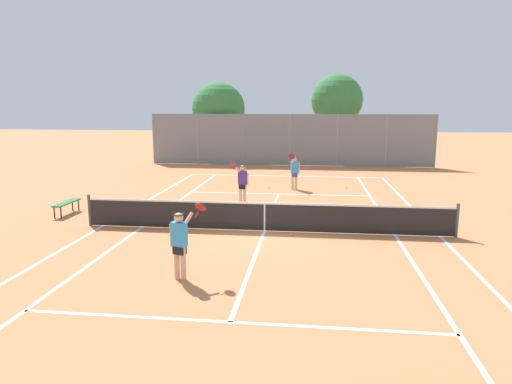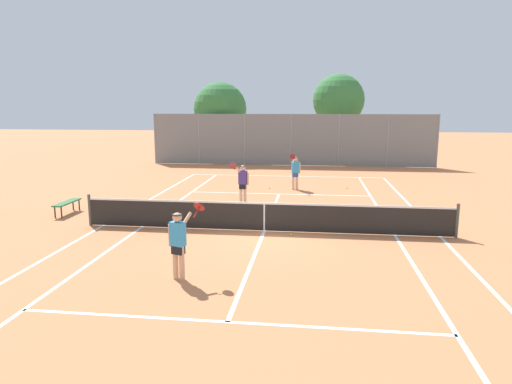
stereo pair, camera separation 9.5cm
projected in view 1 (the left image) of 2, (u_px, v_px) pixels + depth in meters
ground_plane at (265, 231)px, 14.80m from camera, size 120.00×120.00×0.00m
court_line_markings at (265, 231)px, 14.80m from camera, size 11.10×23.90×0.01m
tennis_net at (265, 216)px, 14.70m from camera, size 12.00×0.10×1.07m
player_near_side at (180, 241)px, 10.52m from camera, size 0.83×0.69×1.77m
player_far_left at (242, 182)px, 18.81m from camera, size 0.75×0.72×1.77m
player_far_right at (294, 171)px, 22.03m from camera, size 0.53×0.84×1.77m
loose_tennis_ball_0 at (291, 235)px, 14.26m from camera, size 0.07×0.07×0.07m
loose_tennis_ball_2 at (269, 188)px, 22.45m from camera, size 0.07×0.07×0.07m
loose_tennis_ball_4 at (346, 188)px, 22.42m from camera, size 0.07×0.07×0.07m
courtside_bench at (66, 203)px, 17.04m from camera, size 0.36×1.50×0.47m
back_fence at (290, 140)px, 30.84m from camera, size 19.20×0.08×3.49m
tree_behind_left at (219, 110)px, 33.25m from camera, size 3.86×3.86×5.72m
tree_behind_right at (337, 101)px, 33.15m from camera, size 3.73×3.73×6.30m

